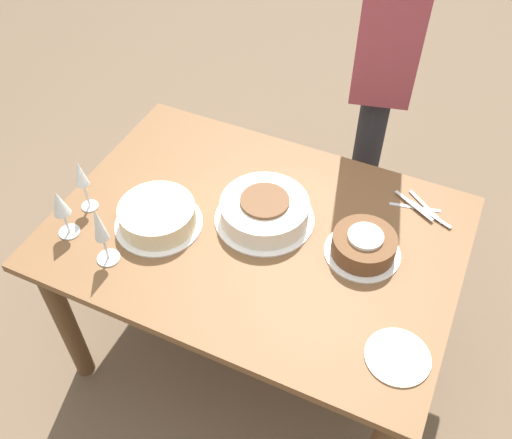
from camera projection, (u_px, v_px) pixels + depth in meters
name	position (u px, v px, depth m)	size (l,w,h in m)	color
ground_plane	(256.00, 345.00, 2.39)	(12.00, 12.00, 0.00)	brown
dining_table	(256.00, 252.00, 1.94)	(1.31, 0.93, 0.72)	brown
cake_center_white	(265.00, 210.00, 1.86)	(0.33, 0.33, 0.09)	white
cake_front_chocolate	(364.00, 245.00, 1.76)	(0.24, 0.24, 0.09)	white
cake_back_decorated	(158.00, 216.00, 1.85)	(0.29, 0.29, 0.08)	white
wine_glass_near	(81.00, 176.00, 1.83)	(0.06, 0.06, 0.20)	silver
wine_glass_far	(60.00, 205.00, 1.76)	(0.07, 0.07, 0.18)	silver
wine_glass_extra	(99.00, 227.00, 1.67)	(0.07, 0.07, 0.23)	silver
dessert_plate_left	(398.00, 357.00, 1.54)	(0.18, 0.18, 0.01)	beige
fork_pile	(421.00, 208.00, 1.92)	(0.22, 0.13, 0.01)	silver
person_cutting	(389.00, 27.00, 2.09)	(0.31, 0.44, 1.74)	#232328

